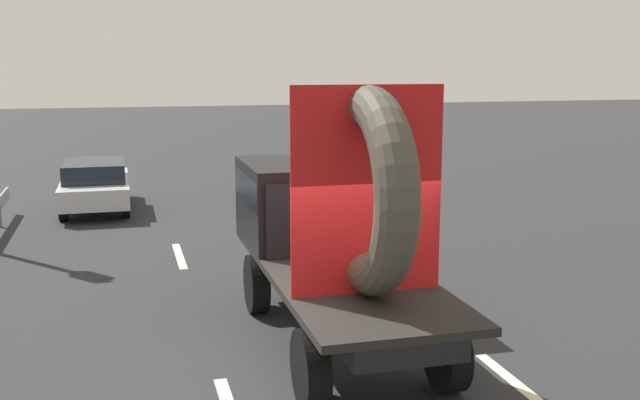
# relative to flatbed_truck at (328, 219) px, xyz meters

# --- Properties ---
(ground_plane) EXTENTS (120.00, 120.00, 0.00)m
(ground_plane) POSITION_rel_flatbed_truck_xyz_m (-0.24, -1.42, -1.70)
(ground_plane) COLOR #28282B
(flatbed_truck) EXTENTS (2.02, 5.55, 3.68)m
(flatbed_truck) POSITION_rel_flatbed_truck_xyz_m (0.00, 0.00, 0.00)
(flatbed_truck) COLOR black
(flatbed_truck) RESTS_ON ground_plane
(distant_sedan) EXTENTS (1.74, 4.07, 1.33)m
(distant_sedan) POSITION_rel_flatbed_truck_xyz_m (-3.54, 10.59, -0.99)
(distant_sedan) COLOR black
(distant_sedan) RESTS_ON ground_plane
(lane_dash_left_far) EXTENTS (0.16, 2.10, 0.01)m
(lane_dash_left_far) POSITION_rel_flatbed_truck_xyz_m (-1.77, 5.03, -1.70)
(lane_dash_left_far) COLOR beige
(lane_dash_left_far) RESTS_ON ground_plane
(lane_dash_right_near) EXTENTS (0.16, 2.70, 0.01)m
(lane_dash_right_near) POSITION_rel_flatbed_truck_xyz_m (1.77, -2.75, -1.70)
(lane_dash_right_near) COLOR beige
(lane_dash_right_near) RESTS_ON ground_plane
(lane_dash_right_far) EXTENTS (0.16, 2.69, 0.01)m
(lane_dash_right_far) POSITION_rel_flatbed_truck_xyz_m (1.77, 5.61, -1.70)
(lane_dash_right_far) COLOR beige
(lane_dash_right_far) RESTS_ON ground_plane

